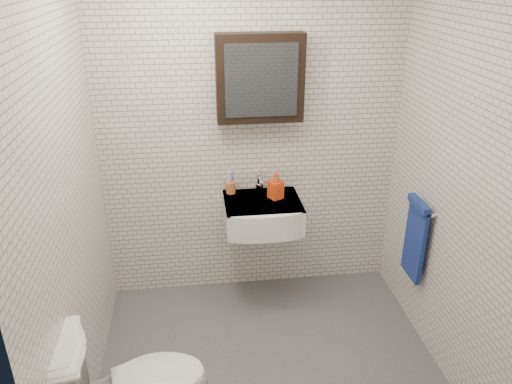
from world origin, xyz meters
TOP-DOWN VIEW (x-y plane):
  - ground at (0.00, 0.00)m, footprint 2.20×2.00m
  - room_shell at (0.00, 0.00)m, footprint 2.22×2.02m
  - washbasin at (0.05, 0.73)m, footprint 0.55×0.50m
  - faucet at (0.05, 0.93)m, footprint 0.06×0.20m
  - mirror_cabinet at (0.05, 0.93)m, footprint 0.60×0.15m
  - towel_rail at (1.04, 0.35)m, footprint 0.09×0.30m
  - toothbrush_cup at (-0.16, 0.94)m, footprint 0.09×0.09m
  - soap_bottle at (0.15, 0.81)m, footprint 0.12×0.12m

SIDE VIEW (x-z plane):
  - ground at x=0.00m, z-range 0.00..0.01m
  - towel_rail at x=1.04m, z-range 0.43..1.01m
  - washbasin at x=0.05m, z-range 0.66..0.86m
  - toothbrush_cup at x=-0.16m, z-range 0.80..1.00m
  - faucet at x=0.05m, z-range 0.84..0.99m
  - soap_bottle at x=0.15m, z-range 0.85..1.05m
  - room_shell at x=0.00m, z-range 0.21..2.72m
  - mirror_cabinet at x=0.05m, z-range 1.40..2.00m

